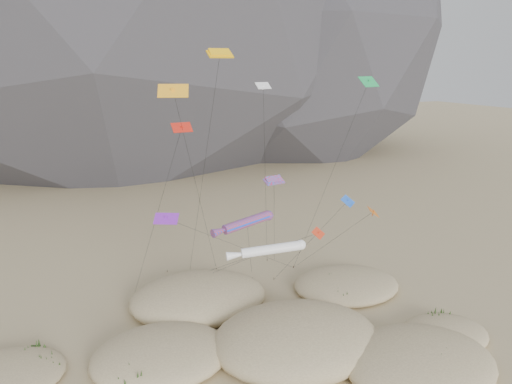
# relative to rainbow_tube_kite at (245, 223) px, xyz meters

# --- Properties ---
(ground) EXTENTS (500.00, 500.00, 0.00)m
(ground) POSITION_rel_rainbow_tube_kite_xyz_m (-0.33, -12.63, -10.59)
(ground) COLOR #CCB789
(ground) RESTS_ON ground
(dunes) EXTENTS (51.03, 37.91, 4.35)m
(dunes) POSITION_rel_rainbow_tube_kite_xyz_m (-2.09, -8.01, -9.84)
(dunes) COLOR #CCB789
(dunes) RESTS_ON ground
(dune_grass) EXTENTS (42.25, 27.65, 1.62)m
(dune_grass) POSITION_rel_rainbow_tube_kite_xyz_m (-0.97, -9.72, -9.74)
(dune_grass) COLOR black
(dune_grass) RESTS_ON ground
(kite_stakes) EXTENTS (21.52, 7.91, 0.30)m
(kite_stakes) POSITION_rel_rainbow_tube_kite_xyz_m (1.53, 10.65, -10.44)
(kite_stakes) COLOR #3F2D1E
(kite_stakes) RESTS_ON ground
(rainbow_tube_kite) EXTENTS (9.26, 11.81, 11.44)m
(rainbow_tube_kite) POSITION_rel_rainbow_tube_kite_xyz_m (0.00, 0.00, 0.00)
(rainbow_tube_kite) COLOR red
(rainbow_tube_kite) RESTS_ON ground
(white_tube_kite) EXTENTS (7.54, 18.80, 10.70)m
(white_tube_kite) POSITION_rel_rainbow_tube_kite_xyz_m (-0.35, -6.51, -0.65)
(white_tube_kite) COLOR white
(white_tube_kite) RESTS_ON ground
(orange_parafoil) EXTENTS (2.45, 16.40, 28.17)m
(orange_parafoil) POSITION_rel_rainbow_tube_kite_xyz_m (-3.07, -1.52, 16.69)
(orange_parafoil) COLOR #ECAA0C
(orange_parafoil) RESTS_ON ground
(multi_parafoil) EXTENTS (8.81, 16.15, 15.99)m
(multi_parafoil) POSITION_rel_rainbow_tube_kite_xyz_m (2.18, -2.41, 4.76)
(multi_parafoil) COLOR red
(multi_parafoil) RESTS_ON ground
(delta_kites) EXTENTS (26.60, 19.82, 25.40)m
(delta_kites) POSITION_rel_rainbow_tube_kite_xyz_m (2.76, -1.13, 6.81)
(delta_kites) COLOR red
(delta_kites) RESTS_ON ground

